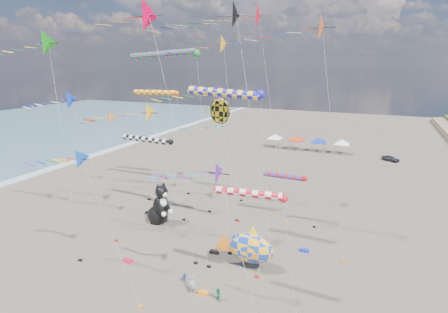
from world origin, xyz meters
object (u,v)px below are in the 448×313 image
object	(u,v)px
fish_inflatable	(250,248)
parked_car	(391,158)
child_green	(218,295)
cat_inflatable	(159,203)
child_blue	(184,278)
person_adult	(193,285)

from	to	relation	value
fish_inflatable	parked_car	world-z (taller)	fish_inflatable
parked_car	child_green	bearing A→B (deg)	-167.76
cat_inflatable	fish_inflatable	size ratio (longest dim) A/B	0.90
cat_inflatable	child_blue	distance (m)	13.17
fish_inflatable	person_adult	distance (m)	6.49
child_green	parked_car	distance (m)	55.22
child_blue	parked_car	distance (m)	55.28
cat_inflatable	child_green	world-z (taller)	cat_inflatable
cat_inflatable	parked_car	xyz separation A→B (m)	(26.91, 42.81, -2.14)
parked_car	person_adult	bearing A→B (deg)	-170.10
fish_inflatable	child_blue	world-z (taller)	fish_inflatable
fish_inflatable	parked_car	distance (m)	49.74
fish_inflatable	child_blue	xyz separation A→B (m)	(-4.66, -4.38, -1.81)
child_blue	child_green	bearing A→B (deg)	-79.36
cat_inflatable	parked_car	world-z (taller)	cat_inflatable
child_green	parked_car	xyz separation A→B (m)	(14.19, 53.37, -0.04)
child_blue	cat_inflatable	bearing A→B (deg)	70.06
person_adult	fish_inflatable	bearing A→B (deg)	22.36
cat_inflatable	fish_inflatable	xyz separation A→B (m)	(13.56, -5.07, -0.41)
cat_inflatable	person_adult	bearing A→B (deg)	-27.04
child_green	child_blue	size ratio (longest dim) A/B	1.24
cat_inflatable	parked_car	size ratio (longest dim) A/B	1.60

